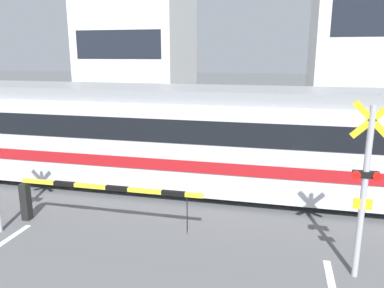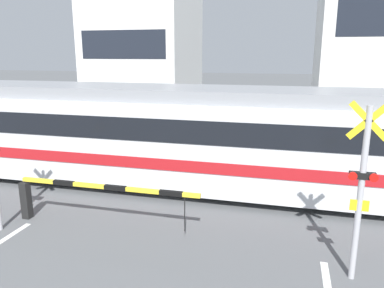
{
  "view_description": "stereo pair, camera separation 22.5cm",
  "coord_description": "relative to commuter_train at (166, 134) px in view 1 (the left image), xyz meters",
  "views": [
    {
      "loc": [
        2.37,
        -0.9,
        4.08
      ],
      "look_at": [
        0.0,
        9.07,
        1.6
      ],
      "focal_mm": 35.0,
      "sensor_mm": 36.0,
      "label": 1
    },
    {
      "loc": [
        2.59,
        -0.84,
        4.08
      ],
      "look_at": [
        0.0,
        9.07,
        1.6
      ],
      "focal_mm": 35.0,
      "sensor_mm": 36.0,
      "label": 2
    }
  ],
  "objects": [
    {
      "name": "crossing_signal_right",
      "position": [
        4.94,
        -3.99,
        0.17
      ],
      "size": [
        0.68,
        0.15,
        3.32
      ],
      "color": "#B2B2B7",
      "rests_on": "ground_plane"
    },
    {
      "name": "building_right_of_street",
      "position": [
        9.03,
        14.18,
        3.81
      ],
      "size": [
        7.89,
        7.18,
        10.95
      ],
      "color": "white",
      "rests_on": "ground_plane"
    },
    {
      "name": "rail_track_far",
      "position": [
        1.03,
        0.72,
        -1.63
      ],
      "size": [
        50.0,
        0.1,
        0.08
      ],
      "color": "gray",
      "rests_on": "ground_plane"
    },
    {
      "name": "crossing_barrier_far",
      "position": [
        3.35,
        3.2,
        -0.86
      ],
      "size": [
        4.63,
        0.2,
        1.09
      ],
      "color": "black",
      "rests_on": "ground_plane"
    },
    {
      "name": "crossing_barrier_near",
      "position": [
        -1.28,
        -3.26,
        -0.86
      ],
      "size": [
        4.63,
        0.2,
        1.09
      ],
      "color": "black",
      "rests_on": "ground_plane"
    },
    {
      "name": "rail_track_near",
      "position": [
        1.03,
        -0.72,
        -1.63
      ],
      "size": [
        50.0,
        0.1,
        0.08
      ],
      "color": "gray",
      "rests_on": "ground_plane"
    },
    {
      "name": "building_left_of_street",
      "position": [
        -6.25,
        14.18,
        2.52
      ],
      "size": [
        6.46,
        7.18,
        8.38
      ],
      "color": "white",
      "rests_on": "ground_plane"
    },
    {
      "name": "pedestrian",
      "position": [
        2.39,
        5.48,
        -0.66
      ],
      "size": [
        0.38,
        0.23,
        1.74
      ],
      "color": "#23232D",
      "rests_on": "ground_plane"
    },
    {
      "name": "commuter_train",
      "position": [
        0.0,
        0.0,
        0.0
      ],
      "size": [
        21.79,
        2.85,
        3.11
      ],
      "color": "silver",
      "rests_on": "ground_plane"
    }
  ]
}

